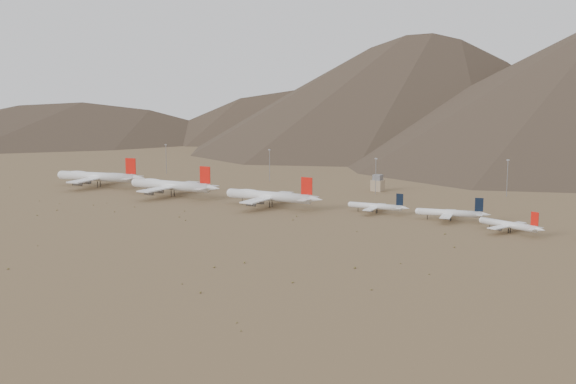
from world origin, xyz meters
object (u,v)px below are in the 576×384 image
Objects in this scene: narrowbody_b at (451,213)px; widebody_centre at (171,185)px; widebody_west at (98,177)px; narrowbody_a at (377,206)px; control_tower at (378,184)px; widebody_east at (270,196)px.

widebody_centre is at bearing 171.52° from narrowbody_b.
narrowbody_b is at bearing -10.73° from widebody_west.
widebody_centre is at bearing -16.90° from widebody_west.
widebody_centre is at bearing -179.96° from narrowbody_a.
widebody_centre is 196.22m from narrowbody_b.
narrowbody_b is (274.53, 10.14, -3.35)m from widebody_west.
widebody_west is at bearing -153.34° from control_tower.
widebody_east is 114.32m from narrowbody_b.
narrowbody_b is 120.68m from control_tower.
widebody_centre reaches higher than control_tower.
widebody_east reaches higher than narrowbody_a.
control_tower is at bearing 70.97° from widebody_east.
widebody_west is at bearing 173.77° from widebody_east.
widebody_centre is (78.97, -5.60, -0.16)m from widebody_west.
control_tower is at bearing 13.82° from widebody_west.
narrowbody_b is (46.20, -0.14, 0.37)m from narrowbody_a.
narrowbody_a is (66.93, 16.35, -2.91)m from widebody_east.
widebody_east reaches higher than control_tower.
widebody_east is 104.13m from control_tower.
widebody_centre is 148.24m from control_tower.
widebody_west reaches higher than control_tower.
narrowbody_b is at bearing -44.37° from control_tower.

